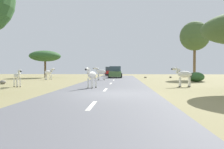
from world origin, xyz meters
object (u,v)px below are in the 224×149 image
zebra_1 (101,72)px  rock_1 (3,82)px  zebra_3 (183,75)px  rock_0 (145,77)px  car_0 (115,72)px  zebra_0 (91,75)px  car_1 (111,72)px  zebra_4 (49,72)px  rock_2 (170,77)px  tree_1 (195,36)px  bush_1 (196,77)px  zebra_2 (17,76)px  tree_5 (45,56)px

zebra_1 → rock_1: 10.79m
zebra_3 → rock_0: 16.24m
car_0 → rock_1: (-9.74, -14.08, -0.67)m
zebra_0 → car_1: bearing=-71.1°
zebra_3 → car_0: car_0 is taller
zebra_4 → zebra_0: bearing=-23.8°
rock_2 → zebra_1: bearing=-143.3°
rock_0 → rock_2: bearing=3.1°
rock_1 → rock_2: size_ratio=1.48×
car_0 → rock_0: 4.62m
rock_0 → zebra_4: bearing=-156.0°
tree_1 → rock_0: tree_1 is taller
zebra_1 → bush_1: bearing=-92.7°
zebra_0 → rock_2: bearing=-98.5°
zebra_4 → tree_1: size_ratio=0.20×
zebra_0 → car_1: 26.49m
bush_1 → rock_1: 19.35m
zebra_0 → zebra_3: zebra_3 is taller
zebra_4 → car_0: 10.15m
zebra_0 → tree_1: 20.22m
zebra_2 → car_0: size_ratio=0.32×
zebra_4 → tree_5: tree_5 is taller
car_0 → bush_1: 13.07m
zebra_2 → bush_1: size_ratio=0.81×
zebra_4 → rock_2: 17.84m
rock_0 → rock_2: size_ratio=1.13×
zebra_4 → tree_5: (-2.83, 6.43, 2.49)m
rock_2 → car_1: bearing=140.4°
zebra_0 → zebra_1: bearing=-68.9°
car_1 → rock_0: size_ratio=10.18×
zebra_3 → bush_1: zebra_3 is taller
car_1 → bush_1: 20.46m
car_0 → tree_5: bearing=176.6°
zebra_2 → rock_2: bearing=-176.1°
zebra_2 → car_0: 18.36m
rock_2 → zebra_4: bearing=-160.4°
zebra_2 → zebra_4: 11.40m
tree_1 → rock_0: (-6.44, 2.80, -5.76)m
car_0 → tree_5: tree_5 is taller
tree_5 → rock_0: 16.14m
zebra_0 → zebra_4: bearing=-41.1°
rock_1 → car_0: bearing=55.3°
car_0 → rock_2: bearing=2.3°
zebra_2 → bush_1: bearing=160.8°
zebra_2 → zebra_4: bearing=-127.1°
zebra_4 → rock_2: bearing=55.3°
rock_0 → rock_1: 20.12m
zebra_2 → tree_1: tree_1 is taller
car_0 → rock_0: size_ratio=9.92×
rock_1 → zebra_2: bearing=-45.9°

